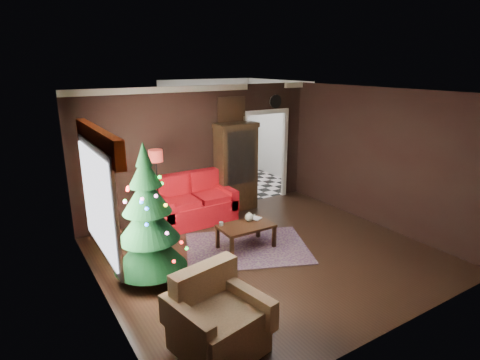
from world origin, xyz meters
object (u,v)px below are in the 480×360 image
curio_cabinet (236,169)px  loveseat (195,199)px  christmas_tree (148,217)px  kitchen_table (229,175)px  floor_lamp (158,193)px  teapot (249,217)px  armchair (218,316)px  coffee_table (246,236)px  wall_clock (275,101)px

curio_cabinet → loveseat: bearing=-169.2°
christmas_tree → kitchen_table: (3.41, 3.42, -0.67)m
floor_lamp → christmas_tree: 1.79m
floor_lamp → teapot: bearing=-47.8°
christmas_tree → teapot: (1.98, 0.26, -0.51)m
loveseat → christmas_tree: christmas_tree is taller
curio_cabinet → armchair: bearing=-124.0°
armchair → coffee_table: bearing=39.4°
floor_lamp → teapot: (1.23, -1.35, -0.29)m
floor_lamp → teapot: floor_lamp is taller
armchair → wall_clock: wall_clock is taller
armchair → coffee_table: armchair is taller
loveseat → wall_clock: (2.35, 0.40, 1.88)m
curio_cabinet → coffee_table: curio_cabinet is taller
teapot → armchair: bearing=-130.5°
armchair → kitchen_table: bearing=47.5°
curio_cabinet → armchair: size_ratio=1.97×
floor_lamp → teapot: size_ratio=9.54×
armchair → kitchen_table: (3.29, 5.34, -0.08)m
christmas_tree → armchair: bearing=-86.5°
floor_lamp → wall_clock: bearing=9.8°
teapot → wall_clock: (1.98, 1.90, 1.84)m
loveseat → floor_lamp: (-0.85, -0.16, 0.33)m
christmas_tree → armchair: christmas_tree is taller
armchair → teapot: (1.86, 2.19, 0.08)m
loveseat → wall_clock: size_ratio=5.31×
floor_lamp → armchair: (-0.64, -3.53, -0.37)m
curio_cabinet → teapot: (-0.78, -1.72, -0.41)m
curio_cabinet → wall_clock: (1.20, 0.18, 1.43)m
loveseat → christmas_tree: size_ratio=0.80×
curio_cabinet → christmas_tree: size_ratio=0.90×
floor_lamp → christmas_tree: bearing=-115.1°
coffee_table → kitchen_table: size_ratio=1.30×
loveseat → floor_lamp: 0.93m
christmas_tree → wall_clock: bearing=28.7°
loveseat → teapot: (0.37, -1.50, 0.04)m
coffee_table → kitchen_table: bearing=64.4°
wall_clock → loveseat: bearing=-170.3°
armchair → coffee_table: (1.72, 2.07, -0.23)m
armchair → wall_clock: bearing=36.0°
wall_clock → floor_lamp: bearing=-170.2°
kitchen_table → wall_clock: bearing=-66.3°
kitchen_table → coffee_table: bearing=-115.6°
curio_cabinet → floor_lamp: bearing=-169.4°
teapot → wall_clock: bearing=44.0°
loveseat → curio_cabinet: 1.25m
christmas_tree → coffee_table: (1.84, 0.15, -0.82)m
armchair → coffee_table: 2.70m
floor_lamp → coffee_table: floor_lamp is taller
coffee_table → kitchen_table: kitchen_table is taller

